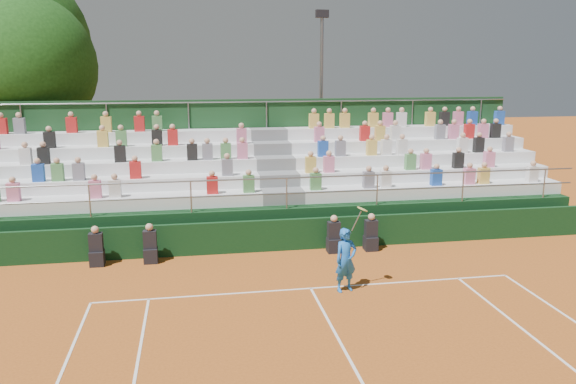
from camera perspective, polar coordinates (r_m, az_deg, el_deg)
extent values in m
plane|color=#AC561C|center=(14.81, 2.33, -9.77)|extent=(90.00, 90.00, 0.00)
cube|color=white|center=(14.81, 2.33, -9.75)|extent=(11.00, 0.06, 0.01)
cube|color=white|center=(11.99, 5.63, -15.48)|extent=(0.06, 6.40, 0.01)
cube|color=black|center=(17.60, 0.17, -4.34)|extent=(20.00, 0.15, 1.00)
cube|color=black|center=(17.25, -18.82, -6.38)|extent=(0.40, 0.40, 0.44)
cube|color=black|center=(17.11, -18.93, -4.86)|extent=(0.38, 0.25, 0.55)
sphere|color=tan|center=(17.00, -19.02, -3.63)|extent=(0.22, 0.22, 0.22)
cube|color=black|center=(17.07, -13.77, -6.26)|extent=(0.40, 0.40, 0.44)
cube|color=black|center=(16.92, -13.85, -4.72)|extent=(0.38, 0.25, 0.55)
sphere|color=tan|center=(16.82, -13.92, -3.48)|extent=(0.22, 0.22, 0.22)
cube|color=black|center=(17.53, 4.65, -5.42)|extent=(0.40, 0.40, 0.44)
cube|color=black|center=(17.39, 4.68, -3.91)|extent=(0.38, 0.25, 0.55)
sphere|color=tan|center=(17.28, 4.70, -2.71)|extent=(0.22, 0.22, 0.22)
cube|color=black|center=(17.85, 8.38, -5.18)|extent=(0.40, 0.40, 0.44)
cube|color=black|center=(17.71, 8.43, -3.70)|extent=(0.38, 0.25, 0.55)
sphere|color=tan|center=(17.61, 8.47, -2.51)|extent=(0.22, 0.22, 0.22)
cube|color=black|center=(20.52, -1.32, -1.58)|extent=(20.00, 5.20, 1.20)
cube|color=silver|center=(18.66, -17.03, -1.03)|extent=(9.30, 0.85, 0.42)
cube|color=silver|center=(20.25, 14.54, 0.17)|extent=(9.30, 0.85, 0.42)
cube|color=slate|center=(18.72, -0.58, -0.42)|extent=(1.40, 0.85, 0.42)
cube|color=silver|center=(19.39, -16.81, 0.76)|extent=(9.30, 0.85, 0.42)
cube|color=silver|center=(20.93, 13.66, 1.79)|extent=(9.30, 0.85, 0.42)
cube|color=slate|center=(19.45, -0.98, 1.34)|extent=(1.40, 0.85, 0.42)
cube|color=silver|center=(20.14, -16.60, 2.42)|extent=(9.30, 0.85, 0.42)
cube|color=silver|center=(21.63, 12.83, 3.31)|extent=(9.30, 0.85, 0.42)
cube|color=slate|center=(20.20, -1.36, 2.98)|extent=(1.40, 0.85, 0.42)
cube|color=silver|center=(20.91, -16.41, 3.96)|extent=(9.30, 0.85, 0.42)
cube|color=silver|center=(22.34, 12.06, 4.73)|extent=(9.30, 0.85, 0.42)
cube|color=slate|center=(20.97, -1.70, 4.50)|extent=(1.40, 0.85, 0.42)
cube|color=silver|center=(21.69, -16.24, 5.39)|extent=(9.30, 0.85, 0.42)
cube|color=silver|center=(23.08, 11.33, 6.06)|extent=(9.30, 0.85, 0.42)
cube|color=slate|center=(21.75, -2.03, 5.90)|extent=(1.40, 0.85, 0.42)
cube|color=#183F1F|center=(22.39, -2.19, 3.80)|extent=(20.00, 0.12, 4.40)
cylinder|color=gray|center=(17.71, -0.14, 1.44)|extent=(20.00, 0.05, 0.05)
cylinder|color=gray|center=(22.06, -2.20, 9.16)|extent=(20.00, 0.05, 0.05)
cube|color=pink|center=(19.03, -26.11, 0.00)|extent=(0.36, 0.24, 0.56)
cube|color=pink|center=(18.49, -19.00, 0.27)|extent=(0.36, 0.24, 0.56)
cube|color=silver|center=(18.41, -17.16, 0.34)|extent=(0.36, 0.24, 0.56)
cube|color=red|center=(18.25, -7.70, 0.70)|extent=(0.36, 0.24, 0.56)
cube|color=#4C8C4C|center=(18.33, -4.01, 0.83)|extent=(0.36, 0.24, 0.56)
cube|color=#1E4CB2|center=(19.62, -24.03, 1.79)|extent=(0.36, 0.24, 0.56)
cube|color=#4C8C4C|center=(19.48, -22.36, 1.87)|extent=(0.36, 0.24, 0.56)
cube|color=slate|center=(19.34, -20.49, 1.95)|extent=(0.36, 0.24, 0.56)
cube|color=red|center=(19.09, -15.24, 2.18)|extent=(0.36, 0.24, 0.56)
cube|color=slate|center=(19.03, -6.19, 2.52)|extent=(0.36, 0.24, 0.56)
cube|color=silver|center=(20.51, -25.09, 3.31)|extent=(0.36, 0.24, 0.56)
cube|color=black|center=(20.36, -23.57, 3.40)|extent=(0.36, 0.24, 0.56)
cube|color=black|center=(19.92, -16.69, 3.74)|extent=(0.36, 0.24, 0.56)
cube|color=#4C8C4C|center=(19.81, -13.19, 3.89)|extent=(0.36, 0.24, 0.56)
cube|color=black|center=(19.77, -9.71, 4.02)|extent=(0.36, 0.24, 0.56)
cube|color=slate|center=(19.77, -8.19, 4.08)|extent=(0.36, 0.24, 0.56)
cube|color=#4C8C4C|center=(19.80, -6.34, 4.14)|extent=(0.36, 0.24, 0.56)
cube|color=pink|center=(19.84, -4.66, 4.20)|extent=(0.36, 0.24, 0.56)
cube|color=black|center=(21.12, -23.05, 4.89)|extent=(0.36, 0.24, 0.56)
cube|color=gold|center=(20.78, -18.30, 5.15)|extent=(0.36, 0.24, 0.56)
cube|color=#4C8C4C|center=(20.70, -16.57, 5.24)|extent=(0.36, 0.24, 0.56)
cube|color=black|center=(20.59, -13.16, 5.40)|extent=(0.36, 0.24, 0.56)
cube|color=red|center=(20.56, -11.62, 5.46)|extent=(0.36, 0.24, 0.56)
cube|color=pink|center=(20.63, -4.74, 5.70)|extent=(0.36, 0.24, 0.56)
cube|color=red|center=(22.36, -27.09, 5.98)|extent=(0.36, 0.24, 0.56)
cube|color=slate|center=(22.19, -25.60, 6.08)|extent=(0.36, 0.24, 0.56)
cube|color=red|center=(21.77, -21.12, 6.37)|extent=(0.36, 0.24, 0.56)
cube|color=gold|center=(21.57, -17.98, 6.55)|extent=(0.36, 0.24, 0.56)
cube|color=red|center=(21.44, -14.86, 6.71)|extent=(0.36, 0.24, 0.56)
cube|color=#4C8C4C|center=(21.39, -13.15, 6.79)|extent=(0.36, 0.24, 0.56)
cube|color=#4C8C4C|center=(18.67, 2.82, 1.07)|extent=(0.36, 0.24, 0.56)
cube|color=slate|center=(19.15, 8.18, 1.25)|extent=(0.36, 0.24, 0.56)
cube|color=silver|center=(19.34, 9.88, 1.30)|extent=(0.36, 0.24, 0.56)
cube|color=#1E4CB2|center=(20.02, 14.81, 1.45)|extent=(0.36, 0.24, 0.56)
cube|color=pink|center=(20.56, 17.92, 1.54)|extent=(0.36, 0.24, 0.56)
cube|color=gold|center=(20.81, 19.25, 1.58)|extent=(0.36, 0.24, 0.56)
cube|color=silver|center=(21.78, 23.57, 1.69)|extent=(0.36, 0.24, 0.56)
cube|color=gold|center=(19.41, 2.31, 2.78)|extent=(0.36, 0.24, 0.56)
cube|color=pink|center=(19.56, 4.17, 2.83)|extent=(0.36, 0.24, 0.56)
cube|color=#4C8C4C|center=(20.47, 12.32, 3.02)|extent=(0.36, 0.24, 0.56)
cube|color=pink|center=(20.70, 13.82, 3.05)|extent=(0.36, 0.24, 0.56)
cube|color=black|center=(21.22, 16.89, 3.10)|extent=(0.36, 0.24, 0.56)
cube|color=pink|center=(21.79, 19.74, 3.13)|extent=(0.36, 0.24, 0.56)
cube|color=#1E4CB2|center=(20.30, 3.57, 4.41)|extent=(0.36, 0.24, 0.56)
cube|color=slate|center=(20.46, 5.33, 4.44)|extent=(0.36, 0.24, 0.56)
cube|color=gold|center=(20.80, 8.48, 4.49)|extent=(0.36, 0.24, 0.56)
cube|color=silver|center=(20.98, 9.96, 4.51)|extent=(0.36, 0.24, 0.56)
cube|color=silver|center=(21.19, 11.49, 4.52)|extent=(0.36, 0.24, 0.56)
cube|color=silver|center=(22.16, 17.28, 4.56)|extent=(0.36, 0.24, 0.56)
cube|color=black|center=(22.47, 18.80, 4.56)|extent=(0.36, 0.24, 0.56)
cube|color=slate|center=(23.07, 21.46, 4.55)|extent=(0.36, 0.24, 0.56)
cube|color=pink|center=(21.08, 3.18, 5.87)|extent=(0.36, 0.24, 0.56)
cube|color=red|center=(21.54, 7.79, 5.92)|extent=(0.36, 0.24, 0.56)
cube|color=gold|center=(21.73, 9.31, 5.93)|extent=(0.36, 0.24, 0.56)
cube|color=silver|center=(21.93, 10.82, 5.93)|extent=(0.36, 0.24, 0.56)
cube|color=slate|center=(22.63, 15.17, 5.92)|extent=(0.36, 0.24, 0.56)
cube|color=pink|center=(22.88, 16.47, 5.91)|extent=(0.36, 0.24, 0.56)
cube|color=red|center=(23.17, 17.92, 5.89)|extent=(0.36, 0.24, 0.56)
cube|color=pink|center=(23.45, 19.20, 5.88)|extent=(0.36, 0.24, 0.56)
cube|color=black|center=(23.70, 20.32, 5.86)|extent=(0.36, 0.24, 0.56)
cube|color=gold|center=(21.86, 2.65, 7.22)|extent=(0.36, 0.24, 0.56)
cube|color=gold|center=(21.99, 4.21, 7.24)|extent=(0.36, 0.24, 0.56)
cube|color=gold|center=(22.15, 5.78, 7.25)|extent=(0.36, 0.24, 0.56)
cube|color=gold|center=(22.49, 8.65, 7.25)|extent=(0.36, 0.24, 0.56)
cube|color=pink|center=(22.68, 10.09, 7.24)|extent=(0.36, 0.24, 0.56)
cube|color=silver|center=(22.88, 11.45, 7.23)|extent=(0.36, 0.24, 0.56)
cube|color=gold|center=(23.34, 14.23, 7.20)|extent=(0.36, 0.24, 0.56)
cube|color=black|center=(23.59, 15.59, 7.18)|extent=(0.36, 0.24, 0.56)
cube|color=pink|center=(23.85, 16.89, 7.15)|extent=(0.36, 0.24, 0.56)
cube|color=#1E4CB2|center=(24.13, 18.20, 7.12)|extent=(0.36, 0.24, 0.56)
cube|color=#1E4CB2|center=(24.71, 20.67, 7.06)|extent=(0.36, 0.24, 0.56)
imported|color=blue|center=(14.45, 5.90, -6.89)|extent=(0.69, 0.54, 1.66)
cylinder|color=gray|center=(14.21, 6.96, -2.94)|extent=(0.26, 0.03, 0.51)
cylinder|color=#E5D866|center=(14.18, 7.58, -1.74)|extent=(0.26, 0.28, 0.14)
cylinder|color=#331D12|center=(26.02, -24.59, 2.63)|extent=(0.50, 0.50, 3.26)
sphere|color=#143A10|center=(25.71, -25.42, 11.45)|extent=(5.95, 5.95, 5.95)
cylinder|color=#331D12|center=(27.64, -25.64, 3.63)|extent=(0.50, 0.50, 3.80)
sphere|color=#143A10|center=(27.40, -26.58, 13.24)|extent=(6.84, 6.84, 6.84)
cylinder|color=gray|center=(27.11, 3.37, 8.98)|extent=(0.16, 0.16, 7.83)
cube|color=black|center=(27.15, 3.49, 17.63)|extent=(0.60, 0.25, 0.35)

